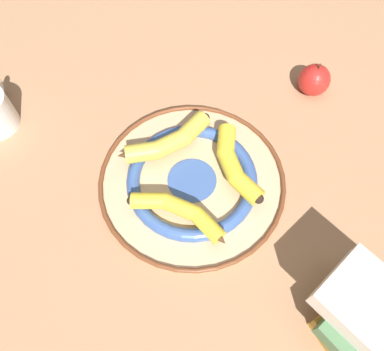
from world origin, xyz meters
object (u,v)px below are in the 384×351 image
(banana_c, at_px, (168,142))
(apple, at_px, (314,80))
(banana_b, at_px, (180,212))
(banana_a, at_px, (233,163))
(decorative_bowl, at_px, (192,181))

(banana_c, distance_m, apple, 0.37)
(banana_b, relative_size, banana_c, 0.82)
(banana_b, bearing_deg, banana_a, -110.75)
(banana_c, relative_size, apple, 2.39)
(banana_b, relative_size, apple, 1.95)
(banana_a, xyz_separation_m, banana_b, (-0.07, 0.12, -0.00))
(banana_a, relative_size, banana_c, 0.97)
(banana_b, bearing_deg, banana_c, -55.82)
(banana_c, bearing_deg, banana_a, -50.31)
(decorative_bowl, xyz_separation_m, banana_c, (0.08, 0.03, 0.04))
(banana_b, distance_m, apple, 0.44)
(banana_a, xyz_separation_m, apple, (0.17, -0.24, -0.02))
(decorative_bowl, xyz_separation_m, apple, (0.17, -0.33, 0.02))
(decorative_bowl, bearing_deg, apple, -61.90)
(apple, bearing_deg, banana_b, 124.08)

